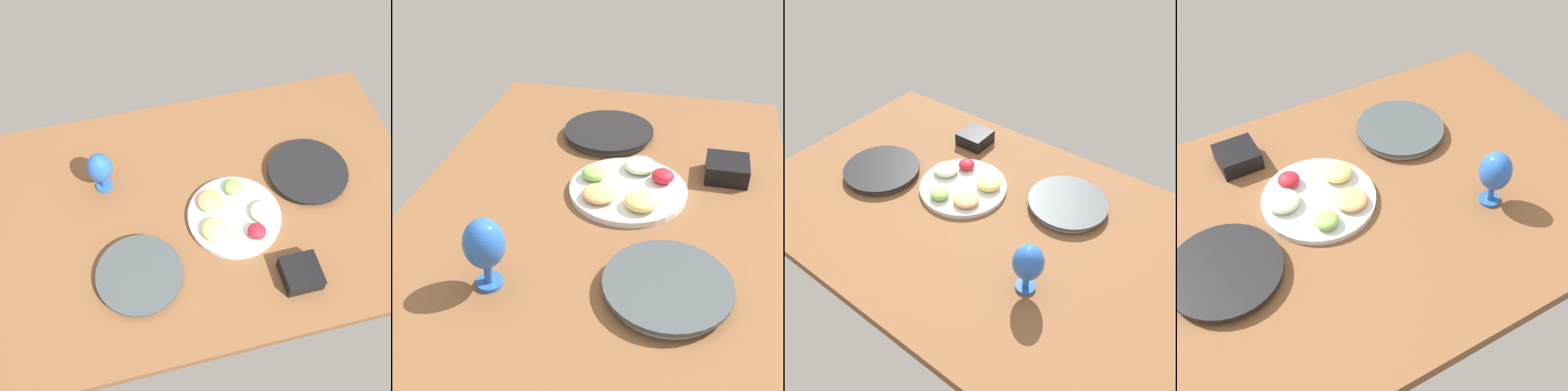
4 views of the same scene
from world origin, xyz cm
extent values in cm
cube|color=brown|center=(0.00, 0.00, -2.00)|extent=(160.00, 104.00, 4.00)
cylinder|color=silver|center=(-27.50, -21.24, 0.94)|extent=(26.27, 26.27, 1.88)
cylinder|color=#3E4549|center=(-27.50, -21.24, 2.45)|extent=(28.55, 28.55, 1.13)
cylinder|color=#4C4C51|center=(40.87, 4.79, 0.89)|extent=(27.38, 27.38, 1.79)
cylinder|color=black|center=(40.87, 4.79, 2.32)|extent=(29.76, 29.76, 1.07)
cylinder|color=silver|center=(9.05, -6.82, 0.90)|extent=(33.08, 33.08, 1.80)
ellipsoid|color=beige|center=(19.06, -8.79, 3.44)|extent=(9.55, 9.55, 3.29)
ellipsoid|color=#8CC659|center=(11.67, 3.61, 3.46)|extent=(6.97, 6.97, 3.32)
ellipsoid|color=#F2A566|center=(2.11, 0.04, 3.31)|extent=(9.50, 9.50, 3.02)
ellipsoid|color=#F9E072|center=(0.52, -11.65, 3.70)|extent=(9.11, 9.11, 3.79)
ellipsoid|color=red|center=(14.27, -15.81, 3.62)|extent=(6.36, 6.36, 3.64)
cylinder|color=blue|center=(-33.65, 17.47, 0.50)|extent=(6.03, 6.03, 1.00)
cylinder|color=blue|center=(-33.65, 17.47, 3.39)|extent=(2.00, 2.00, 4.77)
ellipsoid|color=blue|center=(-33.65, 17.47, 11.72)|extent=(9.13, 9.13, 11.90)
cube|color=black|center=(23.57, -33.67, 2.82)|extent=(12.21, 12.21, 5.65)
cube|color=tan|center=(23.57, -33.67, 4.63)|extent=(10.02, 10.02, 1.81)
camera|label=1|loc=(-25.29, -88.65, 149.87)|focal=44.94mm
camera|label=2|loc=(-109.02, -22.02, 80.39)|focal=46.69mm
camera|label=3|loc=(-64.59, 82.01, 100.16)|focal=36.74mm
camera|label=4|loc=(47.07, 90.20, 109.19)|focal=47.71mm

